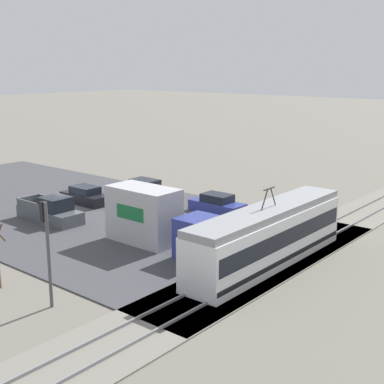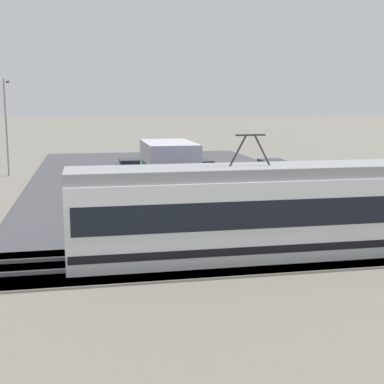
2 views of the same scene
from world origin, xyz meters
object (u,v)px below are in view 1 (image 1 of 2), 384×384
(pickup_truck, at_px, (51,211))
(traffic_light_pole, at_px, (47,240))
(box_truck, at_px, (156,220))
(sedan_car_2, at_px, (145,190))
(light_rail_tram, at_px, (268,237))
(sedan_car_0, at_px, (217,205))
(sedan_car_1, at_px, (85,196))

(pickup_truck, relative_size, traffic_light_pole, 1.09)
(box_truck, xyz_separation_m, sedan_car_2, (-8.66, -9.57, -1.01))
(light_rail_tram, height_order, sedan_car_2, light_rail_tram)
(light_rail_tram, xyz_separation_m, sedan_car_2, (-7.01, -16.80, -0.97))
(light_rail_tram, xyz_separation_m, pickup_truck, (2.73, -16.93, -0.90))
(sedan_car_0, distance_m, sedan_car_2, 7.81)
(traffic_light_pole, bearing_deg, light_rail_tram, 156.19)
(sedan_car_0, height_order, sedan_car_2, sedan_car_2)
(light_rail_tram, distance_m, box_truck, 7.41)
(light_rail_tram, relative_size, pickup_truck, 2.32)
(pickup_truck, height_order, sedan_car_2, pickup_truck)
(sedan_car_0, bearing_deg, traffic_light_pole, 12.11)
(pickup_truck, distance_m, sedan_car_0, 12.64)
(pickup_truck, bearing_deg, sedan_car_2, 179.21)
(box_truck, bearing_deg, light_rail_tram, 102.91)
(box_truck, relative_size, sedan_car_1, 1.81)
(light_rail_tram, distance_m, sedan_car_2, 18.23)
(box_truck, bearing_deg, sedan_car_2, -132.14)
(box_truck, xyz_separation_m, pickup_truck, (1.08, -9.71, -0.94))
(sedan_car_1, bearing_deg, traffic_light_pole, 45.91)
(box_truck, bearing_deg, pickup_truck, -83.67)
(sedan_car_0, relative_size, traffic_light_pole, 0.86)
(sedan_car_1, distance_m, traffic_light_pole, 19.82)
(sedan_car_2, xyz_separation_m, traffic_light_pole, (18.38, 11.78, 2.63))
(sedan_car_2, relative_size, traffic_light_pole, 0.91)
(box_truck, height_order, traffic_light_pole, traffic_light_pole)
(sedan_car_0, height_order, traffic_light_pole, traffic_light_pole)
(pickup_truck, distance_m, traffic_light_pole, 14.94)
(sedan_car_0, bearing_deg, box_truck, 11.37)
(box_truck, distance_m, traffic_light_pole, 10.10)
(light_rail_tram, relative_size, sedan_car_2, 2.78)
(sedan_car_0, bearing_deg, pickup_truck, -38.95)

